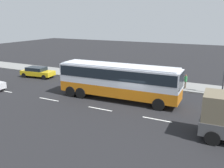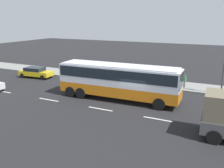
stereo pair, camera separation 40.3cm
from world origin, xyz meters
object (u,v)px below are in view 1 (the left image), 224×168
at_px(pedestrian_near_curb, 123,73).
at_px(pedestrian_at_crossing, 186,80).
at_px(coach_bus, 118,78).
at_px(car_yellow_taxi, 37,72).

distance_m(pedestrian_near_curb, pedestrian_at_crossing, 7.70).
relative_size(coach_bus, pedestrian_at_crossing, 7.82).
distance_m(coach_bus, pedestrian_near_curb, 7.18).
height_order(coach_bus, car_yellow_taxi, coach_bus).
bearing_deg(pedestrian_near_curb, coach_bus, 15.90).
xyz_separation_m(coach_bus, pedestrian_at_crossing, (5.21, 6.80, -1.14)).
bearing_deg(pedestrian_near_curb, car_yellow_taxi, -80.10).
bearing_deg(car_yellow_taxi, pedestrian_at_crossing, 3.16).
distance_m(car_yellow_taxi, pedestrian_near_curb, 11.90).
height_order(coach_bus, pedestrian_near_curb, coach_bus).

